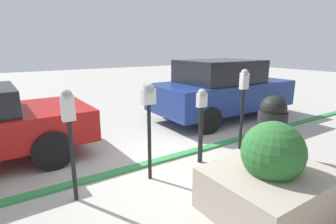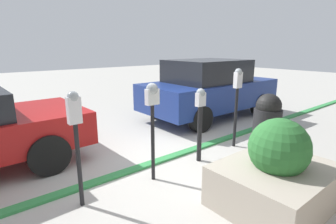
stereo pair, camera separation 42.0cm
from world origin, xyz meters
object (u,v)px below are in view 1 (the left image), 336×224
parking_meter_second (149,107)px  parking_meter_fourth (243,93)px  planter_box (270,179)px  parking_meter_middle (201,116)px  parking_meter_nearest (69,123)px  trash_bin (271,130)px  parked_car_middle (222,89)px

parking_meter_second → parking_meter_fourth: parking_meter_fourth is taller
planter_box → parking_meter_second: bearing=118.3°
parking_meter_middle → planter_box: bearing=-97.8°
parking_meter_nearest → parking_meter_fourth: (3.12, 0.04, 0.06)m
parking_meter_second → trash_bin: (1.93, -0.65, -0.51)m
parking_meter_second → planter_box: parking_meter_second is taller
parking_meter_second → parking_meter_fourth: 2.04m
parking_meter_second → trash_bin: size_ratio=1.23×
parking_meter_fourth → parking_meter_second: bearing=-178.0°
parking_meter_fourth → trash_bin: bearing=-98.2°
parking_meter_nearest → parking_meter_second: size_ratio=1.00×
parked_car_middle → trash_bin: parked_car_middle is taller
parking_meter_fourth → trash_bin: size_ratio=1.31×
planter_box → parked_car_middle: bearing=53.3°
parking_meter_nearest → planter_box: parking_meter_nearest is taller
parked_car_middle → trash_bin: bearing=-118.8°
parking_meter_nearest → parking_meter_second: bearing=-1.5°
parking_meter_second → parked_car_middle: size_ratio=0.37×
parking_meter_nearest → trash_bin: (3.01, -0.68, -0.44)m
parking_meter_second → parking_meter_middle: (1.00, 0.03, -0.28)m
planter_box → parked_car_middle: parked_car_middle is taller
planter_box → parking_meter_middle: bearing=82.2°
parking_meter_fourth → trash_bin: parking_meter_fourth is taller
parking_meter_middle → planter_box: size_ratio=0.90×
parking_meter_fourth → parked_car_middle: parked_car_middle is taller
planter_box → parked_car_middle: 4.29m
parking_meter_second → parked_car_middle: (3.35, 1.95, -0.29)m
parking_meter_fourth → planter_box: size_ratio=1.09×
parking_meter_second → trash_bin: bearing=-18.7°
parking_meter_nearest → trash_bin: 3.12m
parking_meter_fourth → planter_box: bearing=-128.8°
parking_meter_nearest → parking_meter_second: parking_meter_second is taller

